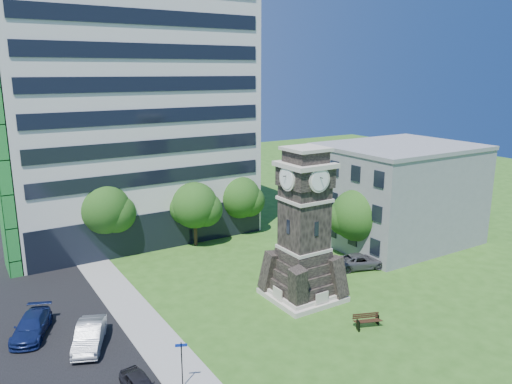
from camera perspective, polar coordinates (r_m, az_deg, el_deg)
ground at (r=38.36m, az=3.50°, el=-13.99°), size 160.00×160.00×0.00m
sidewalk at (r=38.52m, az=-13.05°, el=-14.17°), size 3.00×70.00×0.06m
street at (r=37.15m, az=-26.04°, el=-16.44°), size 14.00×80.00×0.02m
clock_tower at (r=39.42m, az=5.49°, el=-4.90°), size 5.40×5.40×12.22m
office_tall at (r=56.07m, az=-14.80°, el=9.57°), size 26.20×15.11×28.60m
office_low at (r=54.88m, az=15.84°, el=-0.13°), size 15.20×12.20×10.40m
car_street_mid at (r=36.01m, az=-18.50°, el=-15.29°), size 3.36×4.98×1.55m
car_street_north at (r=38.75m, az=-24.27°, el=-13.79°), size 3.74×5.26×1.42m
car_east_lot at (r=47.58m, az=11.84°, el=-7.74°), size 5.24×3.59×1.33m
park_bench at (r=37.51m, az=12.59°, el=-14.07°), size 1.97×0.53×1.02m
street_sign at (r=30.26m, az=-8.49°, el=-18.41°), size 0.69×0.07×2.87m
tree_nw at (r=50.24m, az=-16.92°, el=-1.96°), size 5.60×5.09×7.52m
tree_nc at (r=51.81m, az=-6.95°, el=-1.68°), size 5.27×4.79×6.75m
tree_ne at (r=55.45m, az=-1.85°, el=-0.74°), size 5.23×4.75×6.56m
tree_east at (r=49.27m, az=11.54°, el=-2.78°), size 5.58×5.07×6.79m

